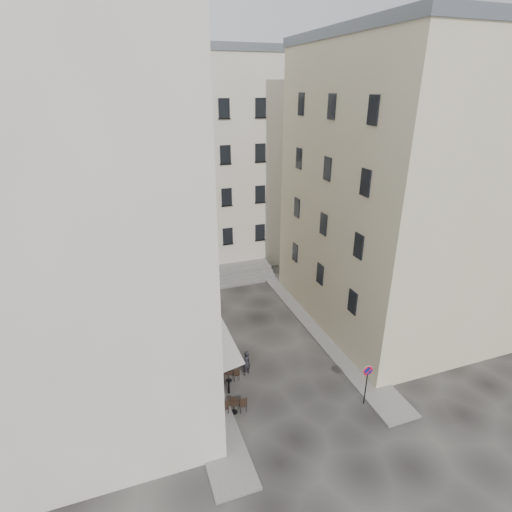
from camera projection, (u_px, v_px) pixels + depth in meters
name	position (u px, v px, depth m)	size (l,w,h in m)	color
ground	(277.00, 369.00, 23.80)	(90.00, 90.00, 0.00)	black
sidewalk_left	(189.00, 346.00, 25.87)	(2.00, 22.00, 0.12)	slate
sidewalk_right	(320.00, 328.00, 27.77)	(2.00, 18.00, 0.12)	slate
building_left	(55.00, 205.00, 19.16)	(12.20, 16.20, 20.60)	beige
building_right	(406.00, 189.00, 26.43)	(12.20, 14.20, 18.60)	beige
building_back	(190.00, 161.00, 36.35)	(18.20, 10.20, 18.60)	beige
cafe_storefront	(200.00, 348.00, 22.61)	(1.74, 7.30, 3.50)	#4D0D0B
stone_steps	(222.00, 276.00, 34.56)	(9.00, 3.15, 0.80)	#62605C
bollard_near	(229.00, 385.00, 21.73)	(0.12, 0.12, 0.98)	black
bollard_mid	(213.00, 349.00, 24.77)	(0.12, 0.12, 0.98)	black
bollard_far	(201.00, 320.00, 27.81)	(0.12, 0.12, 0.98)	black
no_parking_sign	(367.00, 378.00, 20.55)	(0.55, 0.11, 2.42)	black
bistro_table_a	(234.00, 405.00, 20.44)	(1.33, 0.62, 0.93)	black
bistro_table_b	(229.00, 375.00, 22.68)	(1.20, 0.56, 0.85)	black
bistro_table_c	(218.00, 353.00, 24.46)	(1.29, 0.60, 0.91)	black
bistro_table_d	(216.00, 339.00, 25.90)	(1.25, 0.59, 0.88)	black
bistro_table_e	(209.00, 330.00, 26.80)	(1.33, 0.62, 0.94)	black
pedestrian	(246.00, 363.00, 23.08)	(0.58, 0.38, 1.60)	black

